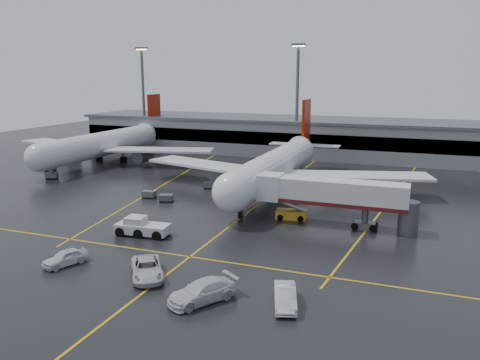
% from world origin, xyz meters
% --- Properties ---
extents(ground, '(220.00, 220.00, 0.00)m').
position_xyz_m(ground, '(0.00, 0.00, 0.00)').
color(ground, black).
rests_on(ground, ground).
extents(apron_line_centre, '(0.25, 90.00, 0.02)m').
position_xyz_m(apron_line_centre, '(0.00, 0.00, 0.01)').
color(apron_line_centre, gold).
rests_on(apron_line_centre, ground).
extents(apron_line_stop, '(60.00, 0.25, 0.02)m').
position_xyz_m(apron_line_stop, '(0.00, -22.00, 0.01)').
color(apron_line_stop, gold).
rests_on(apron_line_stop, ground).
extents(apron_line_left, '(9.99, 69.35, 0.02)m').
position_xyz_m(apron_line_left, '(-20.00, 10.00, 0.01)').
color(apron_line_left, gold).
rests_on(apron_line_left, ground).
extents(apron_line_right, '(7.57, 69.64, 0.02)m').
position_xyz_m(apron_line_right, '(18.00, 10.00, 0.01)').
color(apron_line_right, gold).
rests_on(apron_line_right, ground).
extents(terminal, '(122.00, 19.00, 8.60)m').
position_xyz_m(terminal, '(0.00, 47.93, 4.32)').
color(terminal, gray).
rests_on(terminal, ground).
extents(light_mast_left, '(3.00, 1.20, 25.45)m').
position_xyz_m(light_mast_left, '(-45.00, 42.00, 14.47)').
color(light_mast_left, '#595B60').
rests_on(light_mast_left, ground).
extents(light_mast_mid, '(3.00, 1.20, 25.45)m').
position_xyz_m(light_mast_mid, '(-5.00, 42.00, 14.47)').
color(light_mast_mid, '#595B60').
rests_on(light_mast_mid, ground).
extents(main_airliner, '(48.80, 45.60, 14.10)m').
position_xyz_m(main_airliner, '(0.00, 9.70, 4.21)').
color(main_airliner, silver).
rests_on(main_airliner, ground).
extents(second_airliner, '(48.80, 45.60, 14.10)m').
position_xyz_m(second_airliner, '(-42.00, 21.70, 4.21)').
color(second_airliner, silver).
rests_on(second_airliner, ground).
extents(jet_bridge, '(19.90, 3.40, 6.05)m').
position_xyz_m(jet_bridge, '(11.87, -6.00, 3.93)').
color(jet_bridge, silver).
rests_on(jet_bridge, ground).
extents(pushback_tractor, '(6.59, 3.26, 2.28)m').
position_xyz_m(pushback_tractor, '(-8.57, -17.69, 0.91)').
color(pushback_tractor, silver).
rests_on(pushback_tractor, ground).
extents(belt_loader, '(4.17, 2.28, 2.53)m').
position_xyz_m(belt_loader, '(6.41, -5.03, 0.62)').
color(belt_loader, gold).
rests_on(belt_loader, ground).
extents(service_van_a, '(5.76, 6.57, 1.68)m').
position_xyz_m(service_van_a, '(-1.44, -28.03, 0.84)').
color(service_van_a, silver).
rests_on(service_van_a, ground).
extents(service_van_b, '(5.48, 6.55, 1.79)m').
position_xyz_m(service_van_b, '(5.53, -30.65, 0.90)').
color(service_van_b, silver).
rests_on(service_van_b, ground).
extents(service_van_c, '(3.19, 5.27, 1.64)m').
position_xyz_m(service_van_c, '(12.24, -28.95, 0.82)').
color(service_van_c, silver).
rests_on(service_van_c, ground).
extents(service_van_d, '(3.35, 4.92, 1.55)m').
position_xyz_m(service_van_d, '(-10.68, -28.35, 0.78)').
color(service_van_d, silver).
rests_on(service_van_d, ground).
extents(baggage_cart_a, '(2.33, 1.91, 1.12)m').
position_xyz_m(baggage_cart_a, '(-13.46, -3.12, 0.63)').
color(baggage_cart_a, '#595B60').
rests_on(baggage_cart_a, ground).
extents(baggage_cart_b, '(2.10, 1.46, 1.12)m').
position_xyz_m(baggage_cart_b, '(-17.05, -2.06, 0.63)').
color(baggage_cart_b, '#595B60').
rests_on(baggage_cart_b, ground).
extents(baggage_cart_c, '(2.18, 1.60, 1.12)m').
position_xyz_m(baggage_cart_c, '(-10.87, 7.16, 0.63)').
color(baggage_cart_c, '#595B60').
rests_on(baggage_cart_c, ground).
extents(baggage_cart_d, '(2.31, 1.88, 1.12)m').
position_xyz_m(baggage_cart_d, '(-46.65, 9.40, 0.63)').
color(baggage_cart_d, '#595B60').
rests_on(baggage_cart_d, ground).
extents(baggage_cart_e, '(2.33, 1.93, 1.12)m').
position_xyz_m(baggage_cart_e, '(-41.23, 3.79, 0.63)').
color(baggage_cart_e, '#595B60').
rests_on(baggage_cart_e, ground).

